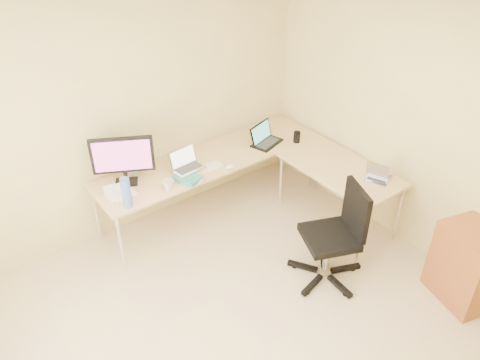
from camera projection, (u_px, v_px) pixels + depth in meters
floor at (266, 348)px, 4.00m from camera, size 4.50×4.50×0.00m
ceiling at (280, 42)px, 2.57m from camera, size 4.50×4.50×0.00m
wall_back at (128, 115)px, 4.78m from camera, size 4.50×0.00×4.50m
wall_right at (448, 141)px, 4.33m from camera, size 0.00×4.50×4.50m
desk_main at (213, 185)px, 5.40m from camera, size 2.65×0.70×0.73m
desk_return at (337, 196)px, 5.22m from camera, size 0.70×1.30×0.73m
monitor at (123, 161)px, 4.64m from camera, size 0.63×0.46×0.52m
book_stack at (187, 178)px, 4.81m from camera, size 0.28×0.32×0.04m
laptop_center at (187, 160)px, 4.86m from camera, size 0.35×0.28×0.21m
laptop_black at (267, 135)px, 5.39m from camera, size 0.43×0.37×0.23m
keyboard at (203, 169)px, 4.97m from camera, size 0.45×0.15×0.02m
mouse at (230, 167)px, 5.00m from camera, size 0.11×0.09×0.03m
mug at (168, 185)px, 4.65m from camera, size 0.14×0.14×0.10m
cd_stack at (201, 178)px, 4.82m from camera, size 0.13×0.13×0.03m
water_bottle at (126, 193)px, 4.37m from camera, size 0.10×0.10×0.31m
papers at (120, 191)px, 4.66m from camera, size 0.23×0.33×0.01m
white_box at (118, 192)px, 4.58m from camera, size 0.22×0.17×0.08m
desk_fan at (132, 163)px, 4.83m from camera, size 0.29×0.29×0.28m
black_cup at (297, 137)px, 5.45m from camera, size 0.10×0.10×0.13m
laptop_return at (380, 171)px, 4.79m from camera, size 0.34×0.31×0.19m
office_chair at (329, 236)px, 4.44m from camera, size 0.80×0.80×1.02m
cabinet at (469, 267)px, 4.30m from camera, size 0.59×0.67×0.79m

